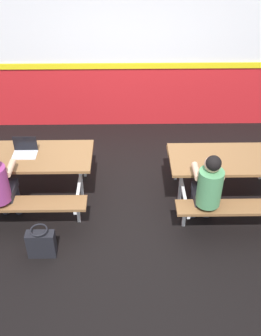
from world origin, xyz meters
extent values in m
cube|color=black|center=(0.00, 0.00, -0.01)|extent=(10.00, 10.00, 0.02)
cube|color=red|center=(0.00, 2.26, 0.55)|extent=(8.00, 0.12, 1.10)
cube|color=yellow|center=(0.00, 2.20, 1.15)|extent=(8.00, 0.03, 0.10)
cube|color=silver|center=(0.00, 2.26, 1.90)|extent=(6.72, 0.12, 1.40)
cube|color=brown|center=(-1.35, 0.09, 0.72)|extent=(1.66, 0.76, 0.04)
cube|color=brown|center=(-1.35, -0.54, 0.43)|extent=(1.58, 0.29, 0.04)
cube|color=brown|center=(-1.35, 0.73, 0.43)|extent=(1.58, 0.29, 0.04)
cube|color=white|center=(-0.70, 0.09, 0.35)|extent=(0.04, 0.04, 0.70)
cube|color=white|center=(-0.70, 0.09, 0.39)|extent=(0.05, 1.55, 0.04)
cube|color=white|center=(-0.70, -0.42, 0.21)|extent=(0.04, 0.04, 0.41)
cube|color=white|center=(-0.70, 0.60, 0.21)|extent=(0.04, 0.04, 0.41)
cube|color=brown|center=(1.35, -0.01, 0.72)|extent=(1.66, 0.76, 0.04)
cube|color=brown|center=(1.35, -0.65, 0.43)|extent=(1.58, 0.29, 0.04)
cube|color=brown|center=(1.35, 0.62, 0.43)|extent=(1.58, 0.29, 0.04)
cube|color=white|center=(0.70, -0.01, 0.35)|extent=(0.04, 0.04, 0.70)
cube|color=white|center=(0.70, -0.01, 0.39)|extent=(0.05, 1.55, 0.04)
cube|color=white|center=(0.70, -0.52, 0.21)|extent=(0.04, 0.04, 0.41)
cube|color=white|center=(0.70, 0.50, 0.21)|extent=(0.04, 0.04, 0.41)
cylinder|color=#2D2D38|center=(-1.73, -0.22, 0.23)|extent=(0.11, 0.11, 0.45)
cylinder|color=#2D2D38|center=(-1.55, -0.22, 0.23)|extent=(0.11, 0.11, 0.45)
cube|color=#2D2D38|center=(-1.64, -0.37, 0.51)|extent=(0.30, 0.38, 0.12)
cylinder|color=tan|center=(-1.50, -0.34, 0.85)|extent=(0.08, 0.30, 0.08)
cylinder|color=#2D2D38|center=(0.85, -0.32, 0.23)|extent=(0.11, 0.11, 0.45)
cylinder|color=#2D2D38|center=(1.03, -0.32, 0.23)|extent=(0.11, 0.11, 0.45)
cube|color=#2D2D38|center=(0.94, -0.47, 0.51)|extent=(0.30, 0.38, 0.12)
cylinder|color=#4C8C59|center=(0.94, -0.65, 0.75)|extent=(0.30, 0.30, 0.48)
cylinder|color=tan|center=(0.80, -0.45, 0.85)|extent=(0.08, 0.30, 0.08)
cylinder|color=tan|center=(1.08, -0.45, 0.85)|extent=(0.08, 0.30, 0.08)
sphere|color=tan|center=(0.94, -0.63, 1.08)|extent=(0.20, 0.20, 0.20)
sphere|color=black|center=(0.94, -0.66, 1.11)|extent=(0.18, 0.18, 0.18)
cube|color=silver|center=(-1.42, 0.09, 0.75)|extent=(0.32, 0.22, 0.01)
cube|color=black|center=(-1.42, 0.20, 0.86)|extent=(0.32, 0.01, 0.21)
cube|color=black|center=(-1.09, -0.99, 0.18)|extent=(0.34, 0.14, 0.36)
torus|color=black|center=(-1.09, -0.99, 0.42)|extent=(0.21, 0.21, 0.02)
camera|label=1|loc=(-0.07, -4.30, 3.72)|focal=42.13mm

